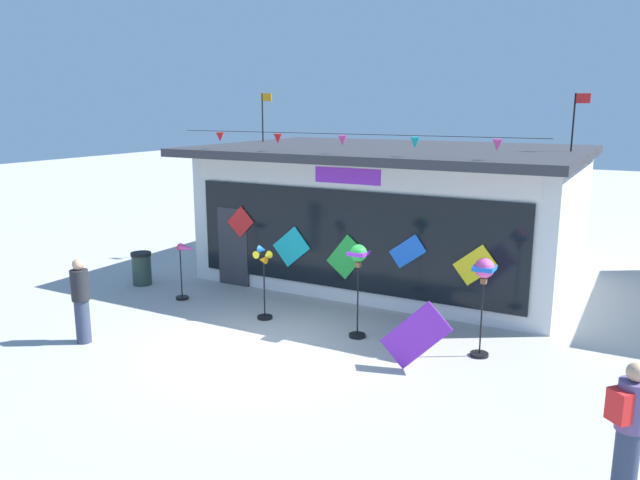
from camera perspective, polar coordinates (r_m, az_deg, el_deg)
ground_plane at (r=12.13m, az=-4.92°, el=-9.62°), size 80.00×80.00×0.00m
kite_shop_building at (r=16.67m, az=6.97°, el=2.68°), size 9.43×6.74×4.90m
wind_spinner_far_left at (r=14.83m, az=-12.32°, el=-2.01°), size 0.63×0.30×1.37m
wind_spinner_left at (r=13.22m, az=-5.27°, el=-2.96°), size 0.39×0.33×1.63m
wind_spinner_center_left at (r=12.04m, az=3.55°, el=-2.27°), size 0.35×0.35×1.89m
wind_spinner_center_right at (r=11.48m, az=14.90°, el=-3.43°), size 0.37×0.37×1.86m
person_near_camera at (r=8.23m, az=26.63°, el=-15.23°), size 0.45×0.47×1.68m
person_mid_plaza at (r=12.79m, az=-21.23°, el=-5.22°), size 0.34×0.34×1.68m
trash_bin at (r=16.55m, az=-16.16°, el=-2.53°), size 0.52×0.52×0.85m
display_kite_on_ground at (r=10.93m, az=8.84°, el=-8.71°), size 1.26×0.22×1.26m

